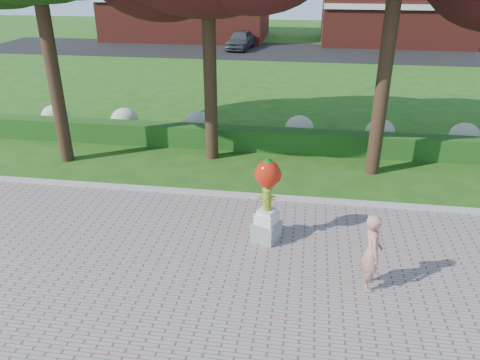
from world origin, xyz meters
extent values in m
plane|color=#1E4F13|center=(0.00, 0.00, 0.00)|extent=(100.00, 100.00, 0.00)
cube|color=#ADADA5|center=(0.00, 3.00, 0.07)|extent=(40.00, 0.18, 0.15)
cube|color=#214E16|center=(0.00, 7.00, 0.40)|extent=(24.00, 0.70, 0.80)
ellipsoid|color=tan|center=(-9.00, 8.00, 0.55)|extent=(1.10, 1.10, 0.99)
ellipsoid|color=tan|center=(-6.00, 8.00, 0.55)|extent=(1.10, 1.10, 0.99)
ellipsoid|color=tan|center=(-3.00, 8.00, 0.55)|extent=(1.10, 1.10, 0.99)
ellipsoid|color=tan|center=(1.00, 8.00, 0.55)|extent=(1.10, 1.10, 0.99)
ellipsoid|color=tan|center=(4.00, 8.00, 0.55)|extent=(1.10, 1.10, 0.99)
ellipsoid|color=tan|center=(7.00, 8.00, 0.55)|extent=(1.10, 1.10, 0.99)
cube|color=black|center=(0.00, 28.00, 0.01)|extent=(50.00, 8.00, 0.02)
cube|color=maroon|center=(8.00, 34.00, 3.20)|extent=(12.00, 8.00, 6.40)
cylinder|color=black|center=(-7.00, 5.00, 3.36)|extent=(0.44, 0.44, 6.72)
cylinder|color=black|center=(-2.00, 6.00, 3.08)|extent=(0.44, 0.44, 6.16)
cylinder|color=black|center=(3.50, 5.50, 3.64)|extent=(0.44, 0.44, 7.28)
cube|color=gray|center=(0.45, 0.79, 0.28)|extent=(0.78, 0.78, 0.48)
cube|color=silver|center=(0.45, 0.79, 0.65)|extent=(0.63, 0.63, 0.27)
cube|color=silver|center=(0.45, 0.79, 0.84)|extent=(0.50, 0.50, 0.10)
cylinder|color=olive|center=(0.45, 0.79, 1.15)|extent=(0.21, 0.21, 0.54)
ellipsoid|color=olive|center=(0.45, 0.79, 1.42)|extent=(0.25, 0.25, 0.17)
cylinder|color=olive|center=(0.29, 0.79, 1.21)|extent=(0.12, 0.11, 0.11)
cylinder|color=olive|center=(0.60, 0.79, 1.21)|extent=(0.12, 0.11, 0.11)
cylinder|color=olive|center=(0.45, 0.65, 1.21)|extent=(0.12, 0.12, 0.12)
cylinder|color=olive|center=(0.45, 0.79, 1.50)|extent=(0.08, 0.08, 0.05)
ellipsoid|color=#B61F09|center=(0.45, 0.79, 1.83)|extent=(0.60, 0.54, 0.70)
ellipsoid|color=#B61F09|center=(0.27, 0.79, 1.81)|extent=(0.30, 0.30, 0.44)
ellipsoid|color=#B61F09|center=(0.62, 0.79, 1.81)|extent=(0.30, 0.30, 0.44)
cylinder|color=#155E16|center=(0.45, 0.79, 2.18)|extent=(0.10, 0.10, 0.12)
ellipsoid|color=#155E16|center=(0.45, 0.79, 2.15)|extent=(0.23, 0.23, 0.08)
imported|color=tan|center=(2.77, -0.75, 0.91)|extent=(0.46, 0.66, 1.74)
imported|color=#44484C|center=(-4.36, 28.61, 0.74)|extent=(2.15, 4.38, 1.44)
camera|label=1|loc=(1.29, -9.16, 6.34)|focal=35.00mm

